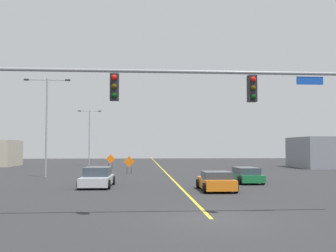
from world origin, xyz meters
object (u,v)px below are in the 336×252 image
Objects in this scene: car_silver_mid at (97,178)px; car_green_far at (245,175)px; car_orange_approaching at (216,181)px; street_lamp_near_left at (47,119)px; construction_sign_right_lane at (129,163)px; construction_sign_median_near at (110,160)px; street_lamp_mid_right at (89,133)px; traffic_signal_assembly at (126,96)px.

car_silver_mid is 11.53m from car_green_far.
car_orange_approaching reaches higher than car_green_far.
street_lamp_near_left is at bearing 123.26° from car_silver_mid.
construction_sign_right_lane reaches higher than car_silver_mid.
car_orange_approaching is (8.82, -26.01, -0.58)m from construction_sign_median_near.
car_orange_approaching is at bearing -69.24° from street_lamp_mid_right.
traffic_signal_assembly is at bearing -88.56° from construction_sign_right_lane.
car_green_far is at bearing 57.29° from car_orange_approaching.
car_green_far is at bearing -49.24° from construction_sign_right_lane.
street_lamp_mid_right is 32.39m from car_green_far.
street_lamp_near_left is 11.52m from car_silver_mid.
street_lamp_mid_right is at bearing 98.79° from car_silver_mid.
car_orange_approaching is (13.62, -11.69, -4.86)m from street_lamp_near_left.
construction_sign_median_near is (-3.39, 35.53, -3.61)m from traffic_signal_assembly.
construction_sign_right_lane is at bearing 130.76° from car_green_far.
construction_sign_median_near is 0.41× the size of car_green_far.
car_silver_mid reaches higher than car_green_far.
construction_sign_right_lane is 0.98× the size of construction_sign_median_near.
construction_sign_right_lane reaches higher than car_orange_approaching.
traffic_signal_assembly reaches higher than construction_sign_median_near.
car_silver_mid is (4.67, -30.20, -4.30)m from street_lamp_mid_right.
construction_sign_median_near is at bearing 92.31° from car_silver_mid.
car_orange_approaching is (7.89, -2.94, -0.05)m from car_silver_mid.
traffic_signal_assembly is 17.75m from car_green_far.
car_green_far is (17.02, -6.39, -4.86)m from street_lamp_near_left.
construction_sign_right_lane is at bearing 82.27° from car_silver_mid.
construction_sign_median_near is at bearing 108.73° from car_orange_approaching.
car_orange_approaching is at bearing -20.43° from car_silver_mid.
car_orange_approaching is at bearing -122.71° from car_green_far.
construction_sign_right_lane is (7.55, 4.60, -4.30)m from street_lamp_near_left.
construction_sign_right_lane is (6.48, -16.85, -3.78)m from street_lamp_mid_right.
street_lamp_near_left is 2.06× the size of car_silver_mid.
car_silver_mid is at bearing -81.21° from street_lamp_mid_right.
car_silver_mid is 8.42m from car_orange_approaching.
street_lamp_near_left is 2.01× the size of car_green_far.
street_lamp_mid_right is 1.82× the size of car_green_far.
construction_sign_right_lane is 0.40× the size of car_green_far.
street_lamp_mid_right reaches higher than car_silver_mid.
traffic_signal_assembly is 35.88m from construction_sign_median_near.
construction_sign_median_near is at bearing 71.44° from street_lamp_near_left.
construction_sign_median_near is 27.47m from car_orange_approaching.
street_lamp_near_left is at bearing -92.84° from street_lamp_mid_right.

